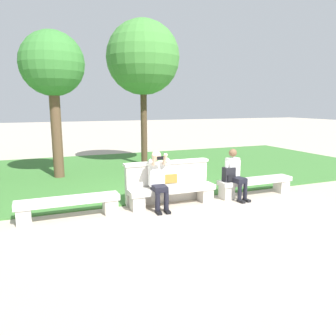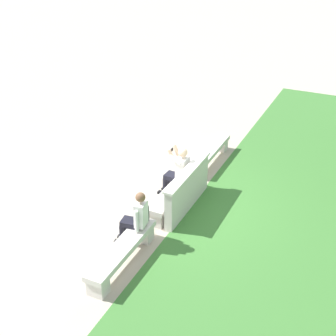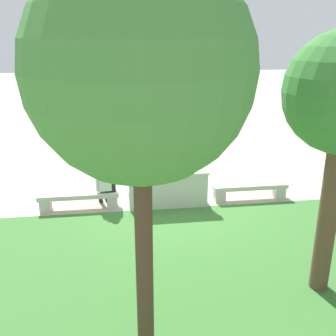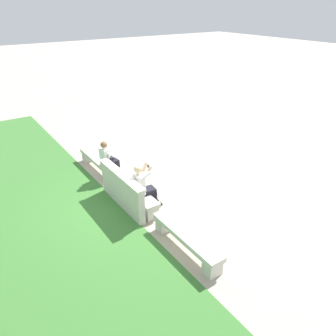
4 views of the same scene
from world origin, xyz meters
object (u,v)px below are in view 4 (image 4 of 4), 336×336
(bench_near, at_px, (134,193))
(backpack, at_px, (109,162))
(person_distant, at_px, (108,159))
(person_photographer, at_px, (143,184))
(bench_main, at_px, (186,239))
(bench_mid, at_px, (98,162))

(bench_near, relative_size, backpack, 4.91)
(bench_near, relative_size, person_distant, 1.67)
(person_distant, bearing_deg, person_photographer, -179.67)
(bench_main, distance_m, bench_near, 2.36)
(bench_near, height_order, bench_mid, same)
(person_photographer, bearing_deg, bench_near, 11.05)
(bench_near, xyz_separation_m, person_photographer, (-0.40, -0.08, 0.43))
(bench_near, relative_size, bench_mid, 1.00)
(bench_mid, height_order, backpack, backpack)
(bench_mid, relative_size, person_distant, 1.67)
(person_distant, relative_size, backpack, 2.94)
(bench_near, height_order, person_distant, person_distant)
(bench_near, distance_m, person_distant, 1.71)
(backpack, bearing_deg, bench_main, 179.54)
(bench_mid, xyz_separation_m, person_distant, (-0.69, -0.07, 0.37))
(bench_main, relative_size, bench_near, 1.00)
(person_photographer, relative_size, person_distant, 1.05)
(person_distant, bearing_deg, bench_main, 179.07)
(bench_near, bearing_deg, bench_mid, 0.00)
(backpack, bearing_deg, bench_mid, 2.11)
(bench_main, height_order, person_distant, person_distant)
(bench_near, relative_size, person_photographer, 1.59)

